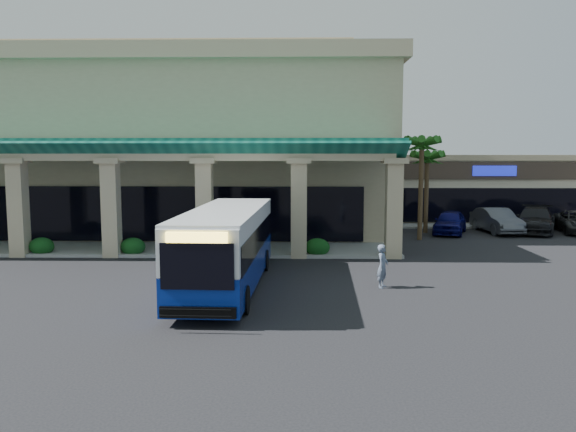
{
  "coord_description": "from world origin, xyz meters",
  "views": [
    {
      "loc": [
        1.55,
        -21.35,
        4.92
      ],
      "look_at": [
        1.02,
        3.41,
        2.2
      ],
      "focal_mm": 35.0,
      "sensor_mm": 36.0,
      "label": 1
    }
  ],
  "objects_px": {
    "car_red": "(535,220)",
    "pedestrian": "(383,266)",
    "car_white": "(496,220)",
    "transit_bus": "(227,249)",
    "car_silver": "(450,222)"
  },
  "relations": [
    {
      "from": "car_silver",
      "to": "car_white",
      "type": "height_order",
      "value": "car_white"
    },
    {
      "from": "car_red",
      "to": "pedestrian",
      "type": "bearing_deg",
      "value": -103.52
    },
    {
      "from": "transit_bus",
      "to": "car_white",
      "type": "xyz_separation_m",
      "value": [
        15.1,
        15.07,
        -0.69
      ]
    },
    {
      "from": "transit_bus",
      "to": "pedestrian",
      "type": "distance_m",
      "value": 5.8
    },
    {
      "from": "car_white",
      "to": "car_red",
      "type": "height_order",
      "value": "car_red"
    },
    {
      "from": "transit_bus",
      "to": "car_silver",
      "type": "height_order",
      "value": "transit_bus"
    },
    {
      "from": "car_silver",
      "to": "car_white",
      "type": "relative_size",
      "value": 0.92
    },
    {
      "from": "transit_bus",
      "to": "car_red",
      "type": "relative_size",
      "value": 1.9
    },
    {
      "from": "transit_bus",
      "to": "car_silver",
      "type": "relative_size",
      "value": 2.44
    },
    {
      "from": "car_white",
      "to": "transit_bus",
      "type": "bearing_deg",
      "value": -140.99
    },
    {
      "from": "pedestrian",
      "to": "car_white",
      "type": "distance_m",
      "value": 17.61
    },
    {
      "from": "pedestrian",
      "to": "car_white",
      "type": "bearing_deg",
      "value": -6.7
    },
    {
      "from": "car_silver",
      "to": "car_white",
      "type": "xyz_separation_m",
      "value": [
        3.06,
        0.54,
        0.04
      ]
    },
    {
      "from": "transit_bus",
      "to": "car_silver",
      "type": "bearing_deg",
      "value": 52.33
    },
    {
      "from": "transit_bus",
      "to": "pedestrian",
      "type": "bearing_deg",
      "value": 3.48
    }
  ]
}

